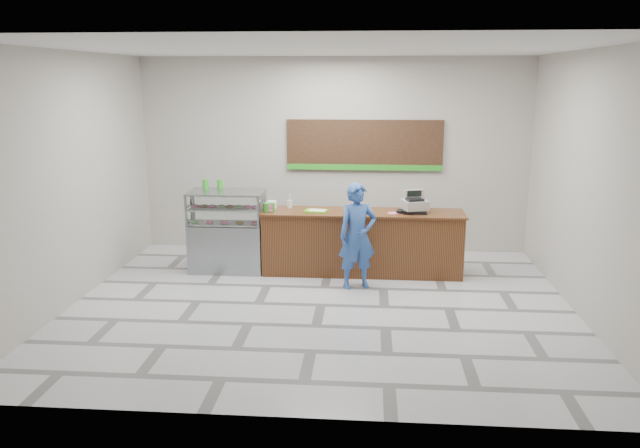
# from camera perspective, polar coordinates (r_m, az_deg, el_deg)

# --- Properties ---
(floor) EXTENTS (7.00, 7.00, 0.00)m
(floor) POSITION_cam_1_polar(r_m,az_deg,el_deg) (8.87, 0.09, -7.42)
(floor) COLOR silver
(floor) RESTS_ON ground
(back_wall) EXTENTS (7.00, 0.00, 7.00)m
(back_wall) POSITION_cam_1_polar(r_m,az_deg,el_deg) (11.38, 1.27, 6.27)
(back_wall) COLOR #B2ACA3
(back_wall) RESTS_ON floor
(ceiling) EXTENTS (7.00, 7.00, 0.00)m
(ceiling) POSITION_cam_1_polar(r_m,az_deg,el_deg) (8.31, 0.10, 15.79)
(ceiling) COLOR silver
(ceiling) RESTS_ON back_wall
(sales_counter) EXTENTS (3.26, 0.76, 1.03)m
(sales_counter) POSITION_cam_1_polar(r_m,az_deg,el_deg) (10.17, 3.86, -1.68)
(sales_counter) COLOR brown
(sales_counter) RESTS_ON floor
(display_case) EXTENTS (1.22, 0.72, 1.33)m
(display_case) POSITION_cam_1_polar(r_m,az_deg,el_deg) (10.39, -8.46, -0.57)
(display_case) COLOR gray
(display_case) RESTS_ON floor
(menu_board) EXTENTS (2.80, 0.06, 0.90)m
(menu_board) POSITION_cam_1_polar(r_m,az_deg,el_deg) (11.30, 4.07, 7.13)
(menu_board) COLOR black
(menu_board) RESTS_ON back_wall
(cash_register) EXTENTS (0.47, 0.48, 0.35)m
(cash_register) POSITION_cam_1_polar(r_m,az_deg,el_deg) (10.06, 8.61, 1.81)
(cash_register) COLOR black
(cash_register) RESTS_ON sales_counter
(card_terminal) EXTENTS (0.12, 0.18, 0.04)m
(card_terminal) POSITION_cam_1_polar(r_m,az_deg,el_deg) (10.02, 7.31, 1.16)
(card_terminal) COLOR black
(card_terminal) RESTS_ON sales_counter
(serving_tray) EXTENTS (0.40, 0.32, 0.02)m
(serving_tray) POSITION_cam_1_polar(r_m,az_deg,el_deg) (10.04, -0.35, 1.22)
(serving_tray) COLOR #55D311
(serving_tray) RESTS_ON sales_counter
(napkin_box) EXTENTS (0.16, 0.16, 0.12)m
(napkin_box) POSITION_cam_1_polar(r_m,az_deg,el_deg) (10.28, -4.47, 1.76)
(napkin_box) COLOR white
(napkin_box) RESTS_ON sales_counter
(straw_cup) EXTENTS (0.09, 0.09, 0.13)m
(straw_cup) POSITION_cam_1_polar(r_m,az_deg,el_deg) (10.30, -2.79, 1.83)
(straw_cup) COLOR silver
(straw_cup) RESTS_ON sales_counter
(promo_box) EXTENTS (0.19, 0.16, 0.14)m
(promo_box) POSITION_cam_1_polar(r_m,az_deg,el_deg) (10.02, -4.70, 1.52)
(promo_box) COLOR green
(promo_box) RESTS_ON sales_counter
(donut_decal) EXTENTS (0.17, 0.17, 0.00)m
(donut_decal) POSITION_cam_1_polar(r_m,az_deg,el_deg) (9.97, 6.69, 1.00)
(donut_decal) COLOR pink
(donut_decal) RESTS_ON sales_counter
(green_cup_left) EXTENTS (0.10, 0.10, 0.15)m
(green_cup_left) POSITION_cam_1_polar(r_m,az_deg,el_deg) (10.54, -10.42, 3.61)
(green_cup_left) COLOR green
(green_cup_left) RESTS_ON display_case
(green_cup_right) EXTENTS (0.10, 0.10, 0.15)m
(green_cup_right) POSITION_cam_1_polar(r_m,az_deg,el_deg) (10.51, -9.14, 3.63)
(green_cup_right) COLOR green
(green_cup_right) RESTS_ON display_case
(customer) EXTENTS (0.68, 0.55, 1.61)m
(customer) POSITION_cam_1_polar(r_m,az_deg,el_deg) (9.40, 3.44, -1.11)
(customer) COLOR #2D54A1
(customer) RESTS_ON floor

